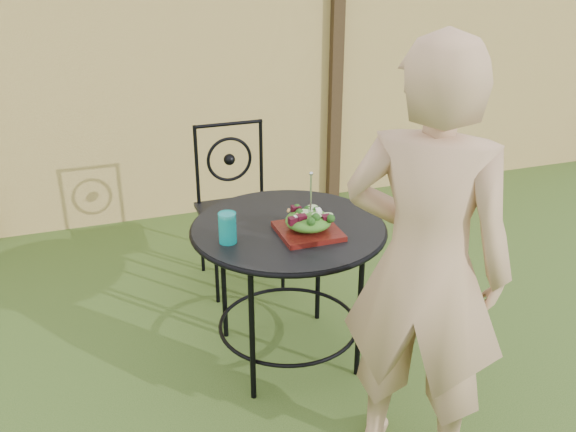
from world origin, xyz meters
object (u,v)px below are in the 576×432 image
object	(u,v)px
patio_table	(288,252)
patio_chair	(237,202)
salad_plate	(308,231)
diner	(425,269)

from	to	relation	value
patio_table	patio_chair	xyz separation A→B (m)	(-0.02, 0.87, -0.08)
patio_table	salad_plate	distance (m)	0.19
diner	patio_chair	bearing A→B (deg)	-38.21
salad_plate	diner	bearing A→B (deg)	-73.76
patio_chair	diner	world-z (taller)	diner
patio_chair	salad_plate	distance (m)	1.01
patio_chair	diner	xyz separation A→B (m)	(0.28, -1.65, 0.35)
patio_table	salad_plate	xyz separation A→B (m)	(0.06, -0.11, 0.15)
diner	salad_plate	world-z (taller)	diner
patio_chair	diner	distance (m)	1.71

